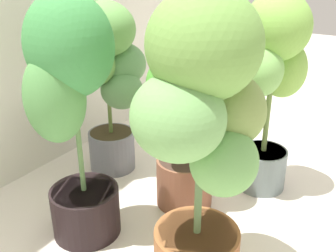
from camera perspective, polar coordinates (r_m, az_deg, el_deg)
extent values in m
plane|color=silver|center=(1.59, 6.93, -11.91)|extent=(8.00, 8.00, 0.00)
cylinder|color=brown|center=(1.57, 2.41, -8.01)|extent=(0.22, 0.22, 0.20)
cylinder|color=#3F2C23|center=(1.53, 2.47, -5.12)|extent=(0.20, 0.20, 0.02)
cylinder|color=#657347|center=(1.42, 2.66, 4.27)|extent=(0.02, 0.02, 0.51)
ellipsoid|color=#639040|center=(1.36, 2.81, 12.01)|extent=(0.25, 0.25, 0.21)
ellipsoid|color=#4E9F34|center=(1.33, 0.10, 5.81)|extent=(0.20, 0.20, 0.21)
ellipsoid|color=olive|center=(1.44, 4.82, 6.32)|extent=(0.19, 0.20, 0.18)
ellipsoid|color=#649A41|center=(1.42, 4.82, 1.98)|extent=(0.14, 0.15, 0.15)
cylinder|color=#472921|center=(1.21, 4.25, -15.38)|extent=(0.24, 0.24, 0.02)
cylinder|color=#587848|center=(1.04, 4.78, -1.38)|extent=(0.02, 0.02, 0.63)
ellipsoid|color=#699943|center=(0.96, 5.28, 11.72)|extent=(0.38, 0.38, 0.28)
ellipsoid|color=#6EA75B|center=(0.95, 1.43, 1.25)|extent=(0.24, 0.26, 0.22)
ellipsoid|color=olive|center=(1.08, 8.17, 2.51)|extent=(0.23, 0.26, 0.22)
ellipsoid|color=#6AA656|center=(1.05, 8.16, -5.12)|extent=(0.21, 0.21, 0.19)
cylinder|color=slate|center=(1.73, 13.49, -5.97)|extent=(0.20, 0.20, 0.17)
cylinder|color=#49301B|center=(1.69, 13.74, -3.64)|extent=(0.19, 0.19, 0.02)
cylinder|color=olive|center=(1.58, 14.78, 5.95)|extent=(0.02, 0.02, 0.58)
ellipsoid|color=#79B047|center=(1.53, 15.65, 13.80)|extent=(0.35, 0.35, 0.26)
ellipsoid|color=#79B359|center=(1.50, 13.24, 7.97)|extent=(0.25, 0.24, 0.20)
ellipsoid|color=#81B44A|center=(1.63, 16.45, 8.05)|extent=(0.23, 0.24, 0.24)
cylinder|color=black|center=(1.45, -11.88, -11.97)|extent=(0.24, 0.24, 0.18)
cylinder|color=#403618|center=(1.41, -12.15, -9.32)|extent=(0.22, 0.22, 0.02)
cylinder|color=#598249|center=(1.28, -13.27, 1.79)|extent=(0.02, 0.02, 0.57)
ellipsoid|color=#3E8B45|center=(1.21, -14.25, 11.34)|extent=(0.30, 0.33, 0.32)
ellipsoid|color=#52914A|center=(1.23, -16.17, 3.99)|extent=(0.25, 0.25, 0.29)
cylinder|color=slate|center=(1.84, -8.15, -3.44)|extent=(0.21, 0.21, 0.18)
cylinder|color=#3B301D|center=(1.80, -8.30, -1.08)|extent=(0.19, 0.19, 0.02)
cylinder|color=#5C7838|center=(1.71, -8.83, 7.18)|extent=(0.02, 0.02, 0.53)
ellipsoid|color=#639B4E|center=(1.66, -9.27, 13.80)|extent=(0.30, 0.31, 0.23)
ellipsoid|color=#629648|center=(1.65, -11.19, 8.73)|extent=(0.23, 0.25, 0.18)
ellipsoid|color=#598A53|center=(1.73, -6.83, 8.96)|extent=(0.29, 0.29, 0.19)
ellipsoid|color=#588751|center=(1.69, -6.76, 5.26)|extent=(0.21, 0.21, 0.17)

